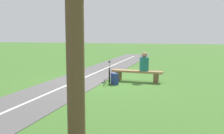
# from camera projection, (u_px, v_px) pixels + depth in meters

# --- Properties ---
(ground_plane) EXTENTS (80.00, 80.00, 0.00)m
(ground_plane) POSITION_uv_depth(u_px,v_px,m) (106.00, 81.00, 10.98)
(ground_plane) COLOR #3D6B28
(paved_path) EXTENTS (2.98, 36.04, 0.02)m
(paved_path) POSITION_uv_depth(u_px,v_px,m) (25.00, 104.00, 7.45)
(paved_path) COLOR #565454
(paved_path) RESTS_ON ground_plane
(path_centre_line) EXTENTS (0.74, 32.00, 0.00)m
(path_centre_line) POSITION_uv_depth(u_px,v_px,m) (25.00, 103.00, 7.45)
(path_centre_line) COLOR silver
(path_centre_line) RESTS_ON paved_path
(bench) EXTENTS (2.12, 0.58, 0.45)m
(bench) POSITION_uv_depth(u_px,v_px,m) (137.00, 74.00, 10.88)
(bench) COLOR #937047
(bench) RESTS_ON ground_plane
(person_seated) EXTENTS (0.40, 0.40, 0.77)m
(person_seated) POSITION_uv_depth(u_px,v_px,m) (144.00, 63.00, 10.72)
(person_seated) COLOR #1E6B66
(person_seated) RESTS_ON bench
(bicycle) EXTENTS (0.46, 1.61, 0.83)m
(bicycle) POSITION_uv_depth(u_px,v_px,m) (109.00, 73.00, 10.85)
(bicycle) COLOR black
(bicycle) RESTS_ON ground_plane
(backpack) EXTENTS (0.35, 0.37, 0.43)m
(backpack) POSITION_uv_depth(u_px,v_px,m) (115.00, 79.00, 10.28)
(backpack) COLOR navy
(backpack) RESTS_ON ground_plane
(tree_far_left) EXTENTS (1.45, 1.49, 4.34)m
(tree_far_left) POSITION_uv_depth(u_px,v_px,m) (76.00, 26.00, 4.50)
(tree_far_left) COLOR brown
(tree_far_left) RESTS_ON ground_plane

